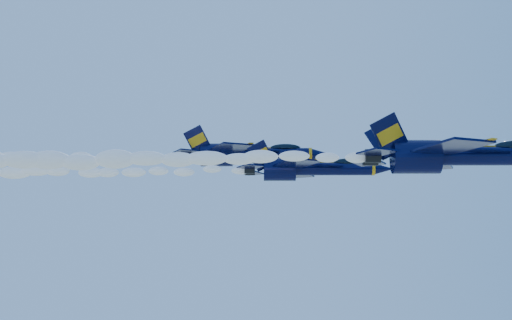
{
  "coord_description": "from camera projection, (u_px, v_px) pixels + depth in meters",
  "views": [
    {
      "loc": [
        4.11,
        -77.77,
        139.14
      ],
      "look_at": [
        3.41,
        -3.47,
        151.97
      ],
      "focal_mm": 50.0,
      "sensor_mm": 36.0,
      "label": 1
    }
  ],
  "objects": [
    {
      "name": "smoke_trail_jet_lead",
      "position": [
        122.0,
        161.0,
        64.15
      ],
      "size": [
        43.91,
        2.22,
        1.99
      ],
      "primitive_type": "ellipsoid",
      "color": "white"
    },
    {
      "name": "smoke_trail_jet_second",
      "position": [
        44.0,
        172.0,
        77.47
      ],
      "size": [
        43.91,
        1.81,
        1.63
      ],
      "primitive_type": "ellipsoid",
      "color": "white"
    },
    {
      "name": "jet_lead",
      "position": [
        460.0,
        155.0,
        63.94
      ],
      "size": [
        19.88,
        16.31,
        7.39
      ],
      "color": "black"
    },
    {
      "name": "jet_third",
      "position": [
        247.0,
        154.0,
        84.82
      ],
      "size": [
        17.86,
        14.65,
        6.64
      ],
      "color": "black"
    },
    {
      "name": "jet_second",
      "position": [
        309.0,
        168.0,
        77.27
      ],
      "size": [
        16.25,
        13.33,
        6.04
      ],
      "color": "black"
    }
  ]
}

